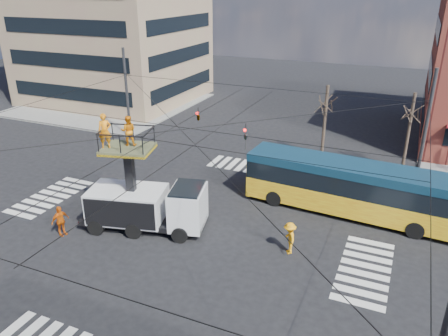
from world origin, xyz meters
TOP-DOWN VIEW (x-y plane):
  - ground at (0.00, 0.00)m, footprint 120.00×120.00m
  - sidewalk_nw at (-21.00, 21.00)m, footprint 18.00×18.00m
  - crosswalks at (0.00, 0.00)m, footprint 22.40×22.40m
  - overhead_network at (-0.07, 0.40)m, footprint 24.24×24.24m
  - tree_a at (5.00, 13.50)m, footprint 2.00×2.00m
  - tree_b at (11.00, 13.50)m, footprint 2.00×2.00m
  - utility_truck at (-1.92, -0.84)m, footprint 7.35×3.99m
  - city_bus at (8.38, 5.53)m, footprint 12.91×3.51m
  - traffic_cone at (-5.08, -0.74)m, footprint 0.36×0.36m
  - worker_ground at (-5.89, -3.41)m, footprint 0.70×1.12m
  - flagger at (6.16, -0.06)m, footprint 1.10×1.31m

SIDE VIEW (x-z plane):
  - ground at x=0.00m, z-range 0.00..0.00m
  - crosswalks at x=0.00m, z-range 0.00..0.02m
  - sidewalk_nw at x=-21.00m, z-range 0.00..0.12m
  - traffic_cone at x=-5.08m, z-range 0.00..0.78m
  - flagger at x=6.16m, z-range 0.00..1.76m
  - worker_ground at x=-5.89m, z-range 0.00..1.77m
  - city_bus at x=8.38m, z-range 0.13..3.33m
  - utility_truck at x=-1.92m, z-range -1.25..5.50m
  - overhead_network at x=-0.07m, z-range 0.29..8.29m
  - tree_a at x=5.00m, z-range 1.63..7.63m
  - tree_b at x=11.00m, z-range 1.63..7.63m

